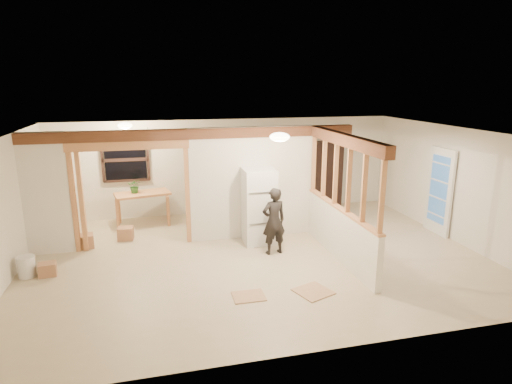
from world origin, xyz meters
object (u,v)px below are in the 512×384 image
object	(u,v)px
woman	(274,221)
bookshelf	(325,175)
shop_vac	(62,223)
work_table	(143,209)
refrigerator	(259,206)

from	to	relation	value
woman	bookshelf	xyz separation A→B (m)	(2.32, 2.93, 0.23)
woman	bookshelf	size ratio (longest dim) A/B	0.75
shop_vac	work_table	bearing A→B (deg)	9.14
refrigerator	shop_vac	bearing A→B (deg)	160.48
woman	bookshelf	bearing A→B (deg)	-137.97
refrigerator	work_table	distance (m)	3.11
woman	shop_vac	world-z (taller)	woman
shop_vac	woman	bearing A→B (deg)	-26.74
shop_vac	bookshelf	distance (m)	6.83
shop_vac	refrigerator	bearing A→B (deg)	-19.52
refrigerator	bookshelf	xyz separation A→B (m)	(2.45, 2.21, 0.11)
bookshelf	shop_vac	bearing A→B (deg)	-174.23
work_table	shop_vac	bearing A→B (deg)	177.14
refrigerator	shop_vac	size ratio (longest dim) A/B	2.96
refrigerator	bookshelf	bearing A→B (deg)	42.04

